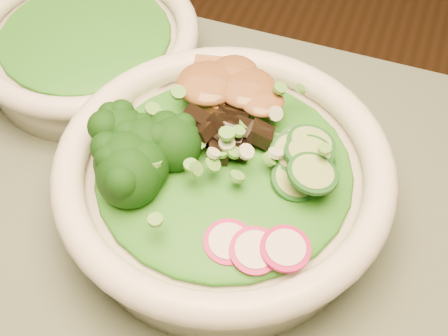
% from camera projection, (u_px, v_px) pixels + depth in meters
% --- Properties ---
extents(salad_bowl, '(0.29, 0.29, 0.08)m').
position_uv_depth(salad_bowl, '(224.00, 183.00, 0.54)').
color(salad_bowl, white).
rests_on(salad_bowl, dining_table).
extents(side_bowl, '(0.24, 0.24, 0.06)m').
position_uv_depth(side_bowl, '(87.00, 47.00, 0.66)').
color(side_bowl, white).
rests_on(side_bowl, dining_table).
extents(lettuce_bed, '(0.22, 0.22, 0.03)m').
position_uv_depth(lettuce_bed, '(224.00, 167.00, 0.52)').
color(lettuce_bed, '#1C6916').
rests_on(lettuce_bed, salad_bowl).
extents(side_lettuce, '(0.16, 0.16, 0.02)m').
position_uv_depth(side_lettuce, '(84.00, 33.00, 0.64)').
color(side_lettuce, '#1C6916').
rests_on(side_lettuce, side_bowl).
extents(broccoli_florets, '(0.10, 0.10, 0.05)m').
position_uv_depth(broccoli_florets, '(142.00, 158.00, 0.50)').
color(broccoli_florets, black).
rests_on(broccoli_florets, salad_bowl).
extents(radish_slices, '(0.12, 0.07, 0.02)m').
position_uv_depth(radish_slices, '(231.00, 237.00, 0.47)').
color(radish_slices, '#A50C4F').
rests_on(radish_slices, salad_bowl).
extents(cucumber_slices, '(0.09, 0.09, 0.04)m').
position_uv_depth(cucumber_slices, '(309.00, 157.00, 0.51)').
color(cucumber_slices, '#97B967').
rests_on(cucumber_slices, salad_bowl).
extents(mushroom_heap, '(0.09, 0.09, 0.04)m').
position_uv_depth(mushroom_heap, '(224.00, 144.00, 0.52)').
color(mushroom_heap, black).
rests_on(mushroom_heap, salad_bowl).
extents(tofu_cubes, '(0.11, 0.09, 0.04)m').
position_uv_depth(tofu_cubes, '(224.00, 98.00, 0.55)').
color(tofu_cubes, olive).
rests_on(tofu_cubes, salad_bowl).
extents(peanut_sauce, '(0.07, 0.06, 0.02)m').
position_uv_depth(peanut_sauce, '(224.00, 87.00, 0.54)').
color(peanut_sauce, brown).
rests_on(peanut_sauce, tofu_cubes).
extents(scallion_garnish, '(0.20, 0.20, 0.03)m').
position_uv_depth(scallion_garnish, '(224.00, 147.00, 0.50)').
color(scallion_garnish, '#539936').
rests_on(scallion_garnish, salad_bowl).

